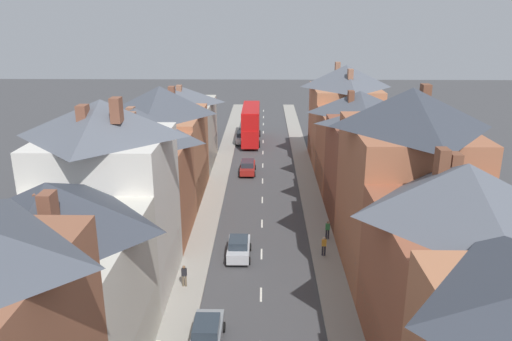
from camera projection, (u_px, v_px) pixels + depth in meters
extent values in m
cube|color=gray|center=(215.00, 192.00, 53.45)|extent=(2.20, 104.00, 0.14)
cube|color=gray|center=(310.00, 193.00, 53.28)|extent=(2.20, 104.00, 0.14)
cube|color=silver|center=(261.00, 294.00, 34.35)|extent=(0.14, 1.80, 0.01)
cube|color=silver|center=(262.00, 254.00, 40.06)|extent=(0.14, 1.80, 0.01)
cube|color=silver|center=(262.00, 224.00, 45.77)|extent=(0.14, 1.80, 0.01)
cube|color=silver|center=(262.00, 200.00, 51.48)|extent=(0.14, 1.80, 0.01)
cube|color=silver|center=(263.00, 181.00, 57.19)|extent=(0.14, 1.80, 0.01)
cube|color=silver|center=(263.00, 165.00, 62.90)|extent=(0.14, 1.80, 0.01)
cube|color=silver|center=(263.00, 153.00, 68.62)|extent=(0.14, 1.80, 0.01)
cube|color=silver|center=(263.00, 142.00, 74.33)|extent=(0.14, 1.80, 0.01)
cube|color=silver|center=(263.00, 132.00, 80.04)|extent=(0.14, 1.80, 0.01)
cube|color=silver|center=(263.00, 124.00, 85.75)|extent=(0.14, 1.80, 0.01)
cube|color=silver|center=(263.00, 117.00, 91.46)|extent=(0.14, 1.80, 0.01)
cube|color=silver|center=(264.00, 111.00, 97.17)|extent=(0.14, 1.80, 0.01)
cube|color=beige|center=(62.00, 306.00, 25.60)|extent=(8.00, 9.65, 8.39)
pyramid|color=#383D47|center=(48.00, 207.00, 23.93)|extent=(8.00, 9.65, 2.54)
cube|color=brown|center=(44.00, 201.00, 23.48)|extent=(0.60, 0.90, 0.93)
cube|color=brown|center=(48.00, 208.00, 21.89)|extent=(0.60, 0.90, 1.46)
cube|color=silver|center=(111.00, 215.00, 33.75)|extent=(8.00, 8.30, 10.98)
cube|color=maroon|center=(172.00, 266.00, 34.88)|extent=(0.12, 7.64, 3.20)
pyramid|color=#565B66|center=(102.00, 118.00, 31.70)|extent=(8.00, 8.30, 2.37)
cube|color=brown|center=(83.00, 114.00, 30.36)|extent=(0.60, 0.90, 1.04)
cube|color=brown|center=(116.00, 110.00, 30.13)|extent=(0.60, 0.90, 1.53)
cube|color=#A36042|center=(141.00, 191.00, 41.92)|extent=(8.00, 8.01, 8.34)
cube|color=navy|center=(189.00, 220.00, 42.64)|extent=(0.12, 7.37, 3.20)
pyramid|color=#474C56|center=(136.00, 126.00, 40.19)|extent=(8.00, 8.01, 2.91)
cube|color=#99664C|center=(131.00, 114.00, 41.86)|extent=(0.60, 0.90, 1.17)
cube|color=#99664C|center=(132.00, 122.00, 38.00)|extent=(0.60, 0.90, 1.51)
cube|color=#B2704C|center=(163.00, 156.00, 51.21)|extent=(8.00, 11.67, 8.82)
cube|color=maroon|center=(202.00, 182.00, 52.01)|extent=(0.12, 10.74, 3.20)
pyramid|color=#474C56|center=(160.00, 100.00, 49.44)|extent=(8.00, 11.67, 2.74)
cube|color=brown|center=(172.00, 92.00, 50.25)|extent=(0.60, 0.90, 1.19)
cube|color=#BCB7A8|center=(181.00, 134.00, 62.01)|extent=(8.00, 10.76, 8.03)
cube|color=navy|center=(213.00, 153.00, 62.68)|extent=(0.12, 9.90, 3.20)
pyramid|color=#565B66|center=(179.00, 94.00, 60.47)|extent=(8.00, 10.76, 1.97)
cube|color=#99664C|center=(179.00, 90.00, 59.36)|extent=(0.60, 0.90, 1.19)
cube|color=#935138|center=(451.00, 292.00, 26.56)|extent=(8.00, 9.81, 8.69)
cube|color=#1E5133|center=(374.00, 335.00, 27.46)|extent=(0.12, 9.02, 3.20)
pyramid|color=#565B66|center=(465.00, 191.00, 24.79)|extent=(8.00, 9.81, 2.85)
cube|color=brown|center=(455.00, 164.00, 27.14)|extent=(0.60, 0.90, 1.19)
cube|color=brown|center=(442.00, 163.00, 26.62)|extent=(0.60, 0.90, 1.58)
cube|color=#A36042|center=(403.00, 201.00, 36.02)|extent=(8.00, 10.83, 11.04)
cube|color=navy|center=(345.00, 250.00, 37.28)|extent=(0.12, 9.97, 3.20)
pyramid|color=#383D47|center=(412.00, 107.00, 33.92)|extent=(8.00, 10.83, 2.69)
cube|color=brown|center=(425.00, 94.00, 35.05)|extent=(0.60, 0.90, 1.37)
cube|color=brown|center=(374.00, 172.00, 45.60)|extent=(8.00, 8.67, 9.07)
cube|color=black|center=(329.00, 202.00, 46.57)|extent=(0.12, 7.97, 3.20)
pyramid|color=#474C56|center=(378.00, 114.00, 43.95)|extent=(8.00, 8.67, 1.70)
cube|color=brown|center=(390.00, 111.00, 42.44)|extent=(0.60, 0.90, 1.18)
cube|color=brown|center=(386.00, 110.00, 42.60)|extent=(0.60, 0.90, 1.29)
cube|color=#A36042|center=(356.00, 150.00, 54.14)|extent=(8.00, 9.04, 8.34)
cube|color=navy|center=(319.00, 173.00, 54.99)|extent=(0.12, 8.31, 3.20)
pyramid|color=#474C56|center=(360.00, 102.00, 52.51)|extent=(8.00, 9.04, 2.29)
cube|color=brown|center=(351.00, 97.00, 51.47)|extent=(0.60, 0.90, 1.31)
cube|color=#B2704C|center=(344.00, 125.00, 63.05)|extent=(8.00, 10.11, 9.65)
cube|color=olive|center=(311.00, 150.00, 64.10)|extent=(0.12, 9.30, 3.20)
pyramid|color=#565B66|center=(346.00, 76.00, 61.16)|extent=(8.00, 10.11, 2.69)
cube|color=#99664C|center=(350.00, 74.00, 58.19)|extent=(0.60, 0.90, 1.17)
cube|color=#99664C|center=(338.00, 68.00, 62.30)|extent=(0.60, 0.90, 1.54)
cube|color=red|center=(251.00, 131.00, 73.55)|extent=(2.44, 10.80, 2.50)
cube|color=red|center=(251.00, 115.00, 72.81)|extent=(2.44, 10.58, 2.30)
cube|color=red|center=(251.00, 107.00, 72.45)|extent=(2.39, 10.37, 0.10)
cube|color=#28333D|center=(252.00, 122.00, 78.58)|extent=(2.20, 0.10, 1.20)
cube|color=#28333D|center=(252.00, 108.00, 77.87)|extent=(2.20, 0.10, 1.10)
cube|color=#28333D|center=(243.00, 130.00, 73.49)|extent=(0.06, 9.18, 0.90)
cube|color=#28333D|center=(243.00, 115.00, 72.80)|extent=(0.06, 9.18, 0.90)
cube|color=yellow|center=(252.00, 103.00, 77.63)|extent=(1.34, 0.08, 0.32)
cylinder|color=black|center=(244.00, 134.00, 77.11)|extent=(0.30, 1.00, 1.00)
cylinder|color=black|center=(259.00, 134.00, 77.07)|extent=(0.30, 1.00, 1.00)
cylinder|color=black|center=(242.00, 144.00, 71.09)|extent=(0.30, 1.00, 1.00)
cylinder|color=black|center=(259.00, 144.00, 71.05)|extent=(0.30, 1.00, 1.00)
cube|color=gray|center=(207.00, 335.00, 29.01)|extent=(1.70, 4.07, 0.75)
cube|color=#28333D|center=(206.00, 327.00, 28.61)|extent=(1.46, 2.04, 0.60)
cylinder|color=black|center=(196.00, 327.00, 30.34)|extent=(0.20, 0.62, 0.62)
cylinder|color=black|center=(224.00, 327.00, 30.31)|extent=(0.20, 0.62, 0.62)
cube|color=silver|center=(242.00, 138.00, 73.53)|extent=(1.70, 4.46, 0.79)
cube|color=#28333D|center=(242.00, 134.00, 73.11)|extent=(1.46, 2.23, 0.60)
cylinder|color=black|center=(237.00, 138.00, 74.98)|extent=(0.20, 0.62, 0.62)
cylinder|color=black|center=(248.00, 138.00, 74.96)|extent=(0.20, 0.62, 0.62)
cylinder|color=black|center=(236.00, 143.00, 72.35)|extent=(0.20, 0.62, 0.62)
cylinder|color=black|center=(248.00, 143.00, 72.33)|extent=(0.20, 0.62, 0.62)
cube|color=maroon|center=(248.00, 168.00, 59.77)|extent=(1.70, 4.52, 0.70)
cube|color=#28333D|center=(248.00, 163.00, 59.35)|extent=(1.46, 2.26, 0.60)
cylinder|color=black|center=(241.00, 167.00, 61.22)|extent=(0.20, 0.62, 0.62)
cylinder|color=black|center=(255.00, 167.00, 61.19)|extent=(0.20, 0.62, 0.62)
cylinder|color=black|center=(240.00, 174.00, 58.55)|extent=(0.20, 0.62, 0.62)
cylinder|color=black|center=(255.00, 174.00, 58.53)|extent=(0.20, 0.62, 0.62)
cube|color=#B7BABF|center=(239.00, 249.00, 39.35)|extent=(1.70, 3.81, 0.78)
cube|color=#28333D|center=(239.00, 242.00, 38.96)|extent=(1.46, 1.90, 0.60)
cylinder|color=black|center=(229.00, 247.00, 40.61)|extent=(0.20, 0.62, 0.62)
cylinder|color=black|center=(250.00, 247.00, 40.58)|extent=(0.20, 0.62, 0.62)
cylinder|color=black|center=(227.00, 261.00, 38.36)|extent=(0.20, 0.62, 0.62)
cylinder|color=black|center=(249.00, 261.00, 38.33)|extent=(0.20, 0.62, 0.62)
cylinder|color=brown|center=(183.00, 281.00, 35.02)|extent=(0.14, 0.14, 0.84)
cylinder|color=brown|center=(186.00, 281.00, 35.02)|extent=(0.14, 0.14, 0.84)
cube|color=black|center=(184.00, 272.00, 34.81)|extent=(0.36, 0.22, 0.54)
sphere|color=brown|center=(184.00, 267.00, 34.69)|extent=(0.22, 0.22, 0.22)
cylinder|color=#23232D|center=(323.00, 251.00, 39.43)|extent=(0.14, 0.14, 0.84)
cylinder|color=#23232D|center=(325.00, 251.00, 39.42)|extent=(0.14, 0.14, 0.84)
cube|color=gold|center=(324.00, 243.00, 39.21)|extent=(0.36, 0.22, 0.54)
sphere|color=beige|center=(324.00, 238.00, 39.09)|extent=(0.22, 0.22, 0.22)
cylinder|color=#23232D|center=(326.00, 234.00, 42.32)|extent=(0.14, 0.14, 0.84)
cylinder|color=#23232D|center=(328.00, 234.00, 42.32)|extent=(0.14, 0.14, 0.84)
cube|color=#338447|center=(328.00, 227.00, 42.11)|extent=(0.36, 0.22, 0.54)
sphere|color=#9E7051|center=(328.00, 222.00, 41.99)|extent=(0.22, 0.22, 0.22)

